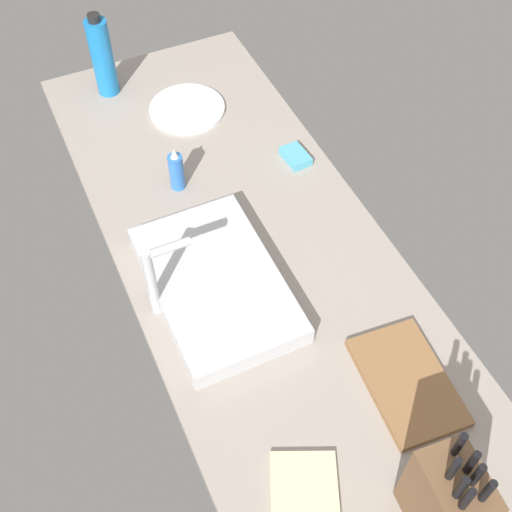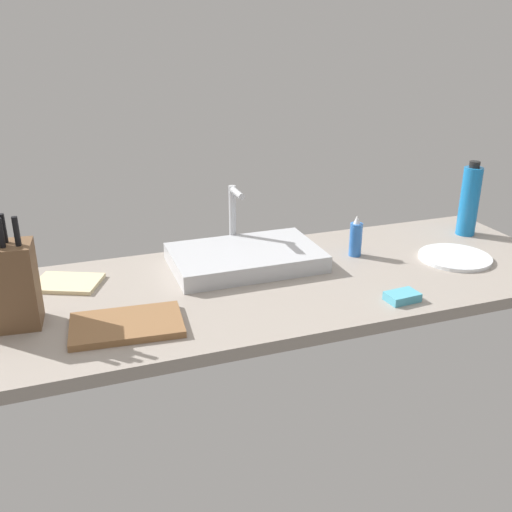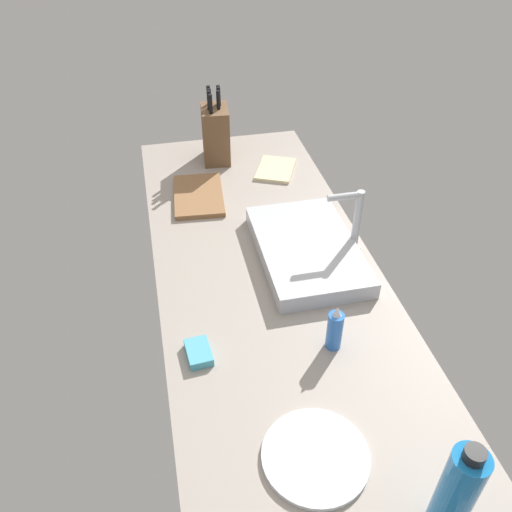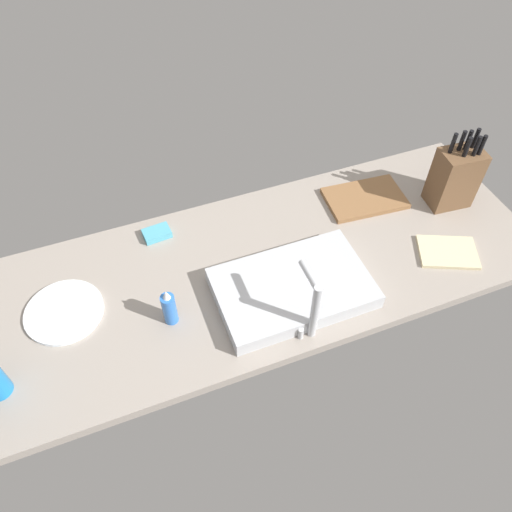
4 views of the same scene
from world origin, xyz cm
name	(u,v)px [view 2 (image 2 of 4)]	position (x,y,z in cm)	size (l,w,h in cm)	color
countertop_slab	(279,284)	(0.00, 0.00, 1.75)	(186.28, 67.49, 3.50)	gray
sink_basin	(245,258)	(-6.17, 13.51, 6.18)	(46.52, 29.42, 5.35)	#B7BABF
faucet	(234,214)	(-5.34, 27.58, 16.41)	(5.50, 11.43, 22.25)	#B7BABF
knife_block	(7,285)	(-74.40, -4.11, 14.89)	(15.19, 11.49, 29.18)	brown
cutting_board	(127,325)	(-47.35, -15.21, 4.40)	(27.85, 17.48, 1.80)	brown
soap_bottle	(356,238)	(30.96, 9.60, 9.58)	(4.12, 4.12, 13.97)	blue
water_bottle	(469,201)	(79.45, 14.81, 16.26)	(6.77, 6.77, 27.01)	#1970B7
dinner_plate	(455,257)	(60.33, -4.32, 4.10)	(23.29, 23.29, 1.20)	white
dish_towel	(67,283)	(-60.43, 17.06, 4.10)	(18.71, 13.56, 1.20)	beige
dish_sponge	(402,297)	(26.88, -24.96, 4.70)	(9.00, 6.00, 2.40)	#4CA3BC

